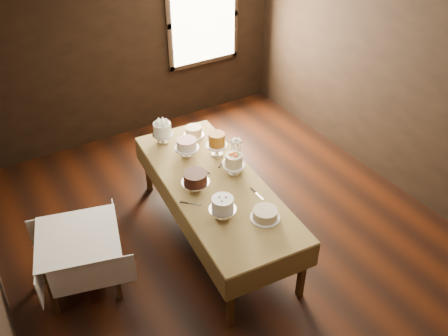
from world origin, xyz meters
TOP-DOWN VIEW (x-y plane):
  - floor at (0.00, 0.00)m, footprint 5.00×6.00m
  - ceiling at (0.00, 0.00)m, footprint 5.00×6.00m
  - wall_back at (0.00, 3.00)m, footprint 5.00×0.02m
  - wall_right at (2.50, 0.00)m, footprint 0.02×6.00m
  - window at (1.30, 2.94)m, footprint 1.10×0.05m
  - display_table at (-0.13, 0.19)m, footprint 1.23×2.68m
  - side_table at (-1.69, 0.28)m, footprint 1.01×1.01m
  - cake_meringue at (-0.26, 1.25)m, footprint 0.28×0.28m
  - cake_speckled at (0.14, 1.18)m, footprint 0.27×0.27m
  - cake_lattice at (-0.14, 0.83)m, footprint 0.32×0.32m
  - cake_caramel at (0.18, 0.66)m, footprint 0.27×0.27m
  - cake_chocolate at (-0.37, 0.19)m, footprint 0.33×0.33m
  - cake_flowers at (0.14, 0.23)m, footprint 0.26×0.26m
  - cake_swirl at (-0.35, -0.36)m, footprint 0.29×0.29m
  - cake_cream at (0.01, -0.59)m, footprint 0.36×0.36m
  - cake_server_a at (-0.15, -0.08)m, footprint 0.24×0.08m
  - cake_server_b at (0.16, -0.27)m, footprint 0.03×0.24m
  - cake_server_c at (-0.15, 0.52)m, footprint 0.11×0.23m
  - cake_server_d at (0.18, 0.50)m, footprint 0.21×0.16m
  - cake_server_e at (-0.50, -0.03)m, footprint 0.19×0.18m
  - flower_vase at (0.26, 0.36)m, footprint 0.15×0.15m
  - flower_bouquet at (0.26, 0.36)m, footprint 0.14×0.14m

SIDE VIEW (x-z plane):
  - floor at x=0.00m, z-range -0.01..0.01m
  - side_table at x=-1.69m, z-range 0.27..0.96m
  - display_table at x=-0.13m, z-range 0.34..1.15m
  - cake_server_a at x=-0.15m, z-range 0.80..0.81m
  - cake_server_b at x=0.16m, z-range 0.80..0.81m
  - cake_server_c at x=-0.15m, z-range 0.80..0.81m
  - cake_server_d at x=0.18m, z-range 0.80..0.81m
  - cake_server_e at x=-0.50m, z-range 0.80..0.81m
  - cake_cream at x=0.01m, z-range 0.80..0.91m
  - cake_speckled at x=0.14m, z-range 0.80..0.93m
  - flower_vase at x=0.26m, z-range 0.80..0.95m
  - cake_lattice at x=-0.14m, z-range 0.79..1.02m
  - cake_chocolate at x=-0.37m, z-range 0.79..1.02m
  - cake_swirl at x=-0.35m, z-range 0.79..1.05m
  - cake_flowers at x=0.14m, z-range 0.79..1.05m
  - cake_meringue at x=-0.26m, z-range 0.79..1.07m
  - cake_caramel at x=0.18m, z-range 0.78..1.09m
  - flower_bouquet at x=0.26m, z-range 0.97..1.17m
  - wall_back at x=0.00m, z-range 0.00..2.80m
  - wall_right at x=2.50m, z-range 0.00..2.80m
  - window at x=1.30m, z-range 0.95..2.25m
  - ceiling at x=0.00m, z-range 2.79..2.80m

